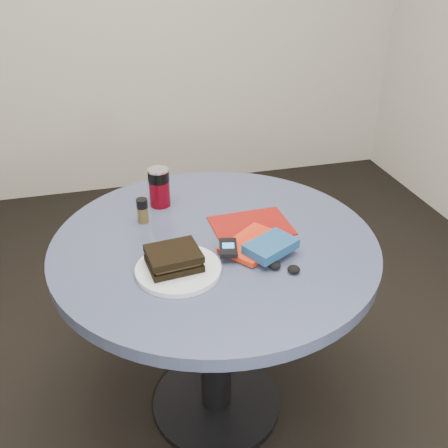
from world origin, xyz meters
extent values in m
plane|color=black|center=(0.00, 0.00, 0.00)|extent=(4.00, 4.00, 0.00)
cylinder|color=black|center=(0.00, 0.00, 0.01)|extent=(0.48, 0.48, 0.03)
cylinder|color=black|center=(0.00, 0.00, 0.37)|extent=(0.11, 0.11, 0.68)
cylinder|color=#353D58|center=(0.00, 0.00, 0.73)|extent=(1.00, 1.00, 0.04)
cylinder|color=silver|center=(-0.14, -0.14, 0.76)|extent=(0.26, 0.26, 0.02)
cube|color=black|center=(-0.15, -0.13, 0.78)|extent=(0.16, 0.14, 0.02)
cube|color=#2F2312|center=(-0.15, -0.13, 0.79)|extent=(0.14, 0.12, 0.01)
cube|color=black|center=(-0.15, -0.13, 0.81)|extent=(0.16, 0.14, 0.02)
cylinder|color=#5E0410|center=(-0.13, 0.26, 0.80)|extent=(0.09, 0.09, 0.09)
cylinder|color=black|center=(-0.13, 0.26, 0.86)|extent=(0.09, 0.09, 0.04)
cylinder|color=silver|center=(-0.13, 0.26, 0.88)|extent=(0.09, 0.09, 0.01)
cylinder|color=#483A1F|center=(-0.20, 0.16, 0.78)|extent=(0.04, 0.04, 0.05)
cylinder|color=black|center=(-0.20, 0.16, 0.82)|extent=(0.04, 0.04, 0.03)
cube|color=maroon|center=(0.13, 0.05, 0.75)|extent=(0.25, 0.19, 0.00)
cube|color=#B8270E|center=(0.10, -0.07, 0.76)|extent=(0.23, 0.22, 0.02)
cube|color=navy|center=(0.14, -0.13, 0.78)|extent=(0.17, 0.15, 0.03)
cube|color=black|center=(0.02, -0.10, 0.78)|extent=(0.07, 0.10, 0.01)
cube|color=#2B7ED7|center=(0.02, -0.10, 0.79)|extent=(0.04, 0.03, 0.00)
ellipsoid|color=black|center=(0.13, -0.19, 0.76)|extent=(0.05, 0.05, 0.02)
ellipsoid|color=black|center=(0.17, -0.22, 0.76)|extent=(0.05, 0.05, 0.02)
camera|label=1|loc=(-0.30, -1.26, 1.57)|focal=40.00mm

